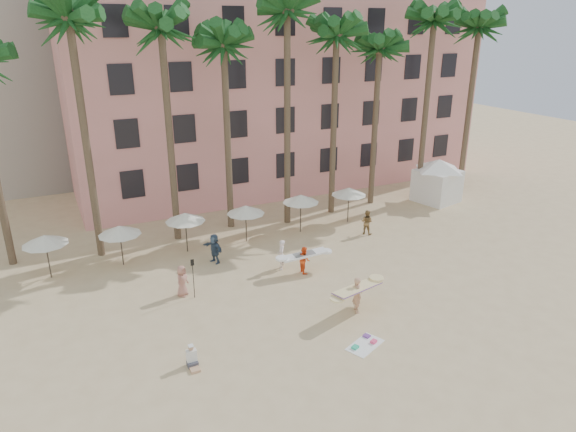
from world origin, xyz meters
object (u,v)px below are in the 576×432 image
Objects in this scene: carrier_white at (304,259)px; pink_hotel at (272,91)px; cabana at (438,177)px; carrier_yellow at (357,293)px.

pink_hotel is at bearing 70.91° from carrier_white.
cabana is 1.94× the size of carrier_white.
cabana is 17.10m from carrier_white.
carrier_white is (-15.67, -6.73, -1.20)m from cabana.
pink_hotel is at bearing 75.48° from carrier_yellow.
carrier_yellow is at bearing -104.52° from pink_hotel.
carrier_yellow is (-6.29, -24.27, -6.95)m from pink_hotel.
cabana is 1.72× the size of carrier_yellow.
pink_hotel reaches higher than carrier_yellow.
cabana reaches higher than carrier_yellow.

